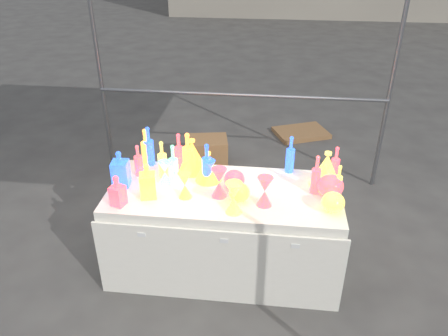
# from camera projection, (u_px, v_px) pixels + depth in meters

# --- Properties ---
(ground) EXTENTS (80.00, 80.00, 0.00)m
(ground) POSITION_uv_depth(u_px,v_px,m) (224.00, 264.00, 3.75)
(ground) COLOR #605D58
(ground) RESTS_ON ground
(display_table) EXTENTS (1.84, 0.83, 0.75)m
(display_table) POSITION_uv_depth(u_px,v_px,m) (224.00, 230.00, 3.56)
(display_table) COLOR white
(display_table) RESTS_ON ground
(cardboard_box_closed) EXTENTS (0.55, 0.44, 0.36)m
(cardboard_box_closed) POSITION_uv_depth(u_px,v_px,m) (206.00, 153.00, 5.18)
(cardboard_box_closed) COLOR #9F7147
(cardboard_box_closed) RESTS_ON ground
(cardboard_box_flat) EXTENTS (0.83, 0.72, 0.06)m
(cardboard_box_flat) POSITION_uv_depth(u_px,v_px,m) (301.00, 133.00, 6.03)
(cardboard_box_flat) COLOR #9F7147
(cardboard_box_flat) RESTS_ON ground
(bottle_0) EXTENTS (0.09, 0.09, 0.33)m
(bottle_0) POSITION_uv_depth(u_px,v_px,m) (146.00, 147.00, 3.68)
(bottle_0) COLOR #E71541
(bottle_0) RESTS_ON display_table
(bottle_1) EXTENTS (0.10, 0.10, 0.35)m
(bottle_1) POSITION_uv_depth(u_px,v_px,m) (149.00, 146.00, 3.67)
(bottle_1) COLOR #19894D
(bottle_1) RESTS_ON display_table
(bottle_2) EXTENTS (0.07, 0.07, 0.34)m
(bottle_2) POSITION_uv_depth(u_px,v_px,m) (179.00, 152.00, 3.58)
(bottle_2) COLOR orange
(bottle_2) RESTS_ON display_table
(bottle_3) EXTENTS (0.09, 0.09, 0.27)m
(bottle_3) POSITION_uv_depth(u_px,v_px,m) (138.00, 160.00, 3.53)
(bottle_3) COLOR #211EB1
(bottle_3) RESTS_ON display_table
(bottle_4) EXTENTS (0.09, 0.09, 0.31)m
(bottle_4) POSITION_uv_depth(u_px,v_px,m) (162.00, 159.00, 3.50)
(bottle_4) COLOR #137879
(bottle_4) RESTS_ON display_table
(bottle_5) EXTENTS (0.08, 0.08, 0.34)m
(bottle_5) POSITION_uv_depth(u_px,v_px,m) (173.00, 164.00, 3.40)
(bottle_5) COLOR #BC2576
(bottle_5) RESTS_ON display_table
(bottle_6) EXTENTS (0.10, 0.10, 0.35)m
(bottle_6) POSITION_uv_depth(u_px,v_px,m) (188.00, 153.00, 3.56)
(bottle_6) COLOR #E71541
(bottle_6) RESTS_ON display_table
(bottle_7) EXTENTS (0.10, 0.10, 0.34)m
(bottle_7) POSITION_uv_depth(u_px,v_px,m) (207.00, 163.00, 3.41)
(bottle_7) COLOR #19894D
(bottle_7) RESTS_ON display_table
(decanter_0) EXTENTS (0.14, 0.14, 0.28)m
(decanter_0) POSITION_uv_depth(u_px,v_px,m) (148.00, 181.00, 3.24)
(decanter_0) COLOR #E71541
(decanter_0) RESTS_ON display_table
(decanter_1) EXTENTS (0.12, 0.12, 0.24)m
(decanter_1) POSITION_uv_depth(u_px,v_px,m) (117.00, 191.00, 3.16)
(decanter_1) COLOR orange
(decanter_1) RESTS_ON display_table
(decanter_2) EXTENTS (0.14, 0.14, 0.30)m
(decanter_2) POSITION_uv_depth(u_px,v_px,m) (120.00, 168.00, 3.39)
(decanter_2) COLOR #19894D
(decanter_2) RESTS_ON display_table
(hourglass_0) EXTENTS (0.15, 0.15, 0.23)m
(hourglass_0) POSITION_uv_depth(u_px,v_px,m) (219.00, 183.00, 3.26)
(hourglass_0) COLOR orange
(hourglass_0) RESTS_ON display_table
(hourglass_1) EXTENTS (0.13, 0.13, 0.23)m
(hourglass_1) POSITION_uv_depth(u_px,v_px,m) (265.00, 191.00, 3.16)
(hourglass_1) COLOR #211EB1
(hourglass_1) RESTS_ON display_table
(hourglass_2) EXTENTS (0.12, 0.12, 0.24)m
(hourglass_2) POSITION_uv_depth(u_px,v_px,m) (234.00, 198.00, 3.08)
(hourglass_2) COLOR #137879
(hourglass_2) RESTS_ON display_table
(hourglass_3) EXTENTS (0.12, 0.12, 0.19)m
(hourglass_3) POSITION_uv_depth(u_px,v_px,m) (165.00, 172.00, 3.44)
(hourglass_3) COLOR #BC2576
(hourglass_3) RESTS_ON display_table
(hourglass_4) EXTENTS (0.13, 0.13, 0.21)m
(hourglass_4) POSITION_uv_depth(u_px,v_px,m) (185.00, 185.00, 3.26)
(hourglass_4) COLOR #E71541
(hourglass_4) RESTS_ON display_table
(hourglass_5) EXTENTS (0.10, 0.10, 0.20)m
(hourglass_5) POSITION_uv_depth(u_px,v_px,m) (209.00, 172.00, 3.44)
(hourglass_5) COLOR #19894D
(hourglass_5) RESTS_ON display_table
(globe_0) EXTENTS (0.19, 0.19, 0.13)m
(globe_0) POSITION_uv_depth(u_px,v_px,m) (239.00, 193.00, 3.23)
(globe_0) COLOR #E71541
(globe_0) RESTS_ON display_table
(globe_1) EXTENTS (0.21, 0.21, 0.13)m
(globe_1) POSITION_uv_depth(u_px,v_px,m) (333.00, 203.00, 3.11)
(globe_1) COLOR #137879
(globe_1) RESTS_ON display_table
(globe_2) EXTENTS (0.20, 0.20, 0.13)m
(globe_2) POSITION_uv_depth(u_px,v_px,m) (234.00, 180.00, 3.39)
(globe_2) COLOR orange
(globe_2) RESTS_ON display_table
(globe_3) EXTENTS (0.24, 0.24, 0.16)m
(globe_3) POSITION_uv_depth(u_px,v_px,m) (330.00, 187.00, 3.28)
(globe_3) COLOR #211EB1
(globe_3) RESTS_ON display_table
(lampshade_0) EXTENTS (0.25, 0.25, 0.29)m
(lampshade_0) POSITION_uv_depth(u_px,v_px,m) (192.00, 155.00, 3.59)
(lampshade_0) COLOR #E4FF35
(lampshade_0) RESTS_ON display_table
(lampshade_1) EXTENTS (0.26, 0.26, 0.25)m
(lampshade_1) POSITION_uv_depth(u_px,v_px,m) (208.00, 166.00, 3.46)
(lampshade_1) COLOR #E4FF35
(lampshade_1) RESTS_ON display_table
(lampshade_3) EXTENTS (0.28, 0.28, 0.29)m
(lampshade_3) POSITION_uv_depth(u_px,v_px,m) (326.00, 169.00, 3.38)
(lampshade_3) COLOR #137879
(lampshade_3) RESTS_ON display_table
(bottle_8) EXTENTS (0.09, 0.09, 0.32)m
(bottle_8) POSITION_uv_depth(u_px,v_px,m) (290.00, 154.00, 3.56)
(bottle_8) COLOR #19894D
(bottle_8) RESTS_ON display_table
(bottle_9) EXTENTS (0.08, 0.08, 0.30)m
(bottle_9) POSITION_uv_depth(u_px,v_px,m) (335.00, 164.00, 3.45)
(bottle_9) COLOR orange
(bottle_9) RESTS_ON display_table
(bottle_10) EXTENTS (0.08, 0.08, 0.32)m
(bottle_10) POSITION_uv_depth(u_px,v_px,m) (316.00, 174.00, 3.28)
(bottle_10) COLOR #211EB1
(bottle_10) RESTS_ON display_table
(bottle_11) EXTENTS (0.07, 0.07, 0.26)m
(bottle_11) POSITION_uv_depth(u_px,v_px,m) (338.00, 181.00, 3.26)
(bottle_11) COLOR #137879
(bottle_11) RESTS_ON display_table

